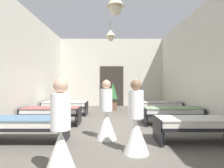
# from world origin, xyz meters

# --- Properties ---
(ground_plane) EXTENTS (6.73, 11.09, 0.10)m
(ground_plane) POSITION_xyz_m (0.00, 0.00, -0.05)
(ground_plane) COLOR #59544C
(room_shell) EXTENTS (6.53, 10.69, 4.07)m
(room_shell) POSITION_xyz_m (0.00, 1.30, 2.04)
(room_shell) COLOR beige
(room_shell) RESTS_ON ground
(bed_left_row_0) EXTENTS (1.90, 0.84, 0.57)m
(bed_left_row_0) POSITION_xyz_m (-2.02, -1.90, 0.44)
(bed_left_row_0) COLOR black
(bed_left_row_0) RESTS_ON ground
(bed_right_row_0) EXTENTS (1.90, 0.84, 0.57)m
(bed_right_row_0) POSITION_xyz_m (2.02, -1.90, 0.44)
(bed_right_row_0) COLOR black
(bed_right_row_0) RESTS_ON ground
(bed_left_row_1) EXTENTS (1.90, 0.84, 0.57)m
(bed_left_row_1) POSITION_xyz_m (-2.02, 0.00, 0.44)
(bed_left_row_1) COLOR black
(bed_left_row_1) RESTS_ON ground
(bed_right_row_1) EXTENTS (1.90, 0.84, 0.57)m
(bed_right_row_1) POSITION_xyz_m (2.02, 0.00, 0.44)
(bed_right_row_1) COLOR black
(bed_right_row_1) RESTS_ON ground
(bed_left_row_2) EXTENTS (1.90, 0.84, 0.57)m
(bed_left_row_2) POSITION_xyz_m (-2.02, 1.90, 0.44)
(bed_left_row_2) COLOR black
(bed_left_row_2) RESTS_ON ground
(bed_right_row_2) EXTENTS (1.90, 0.84, 0.57)m
(bed_right_row_2) POSITION_xyz_m (2.02, 1.90, 0.44)
(bed_right_row_2) COLOR black
(bed_right_row_2) RESTS_ON ground
(nurse_near_aisle) EXTENTS (0.52, 0.52, 1.49)m
(nurse_near_aisle) POSITION_xyz_m (-0.13, -1.67, 0.53)
(nurse_near_aisle) COLOR white
(nurse_near_aisle) RESTS_ON ground
(nurse_mid_aisle) EXTENTS (0.52, 0.52, 1.49)m
(nurse_mid_aisle) POSITION_xyz_m (0.49, -2.63, 0.53)
(nurse_mid_aisle) COLOR white
(nurse_mid_aisle) RESTS_ON ground
(nurse_far_aisle) EXTENTS (0.52, 0.52, 1.49)m
(nurse_far_aisle) POSITION_xyz_m (-0.75, -3.57, 0.53)
(nurse_far_aisle) COLOR white
(nurse_far_aisle) RESTS_ON ground
(potted_plant) EXTENTS (0.48, 0.48, 1.40)m
(potted_plant) POSITION_xyz_m (0.06, 3.28, 0.80)
(potted_plant) COLOR brown
(potted_plant) RESTS_ON ground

